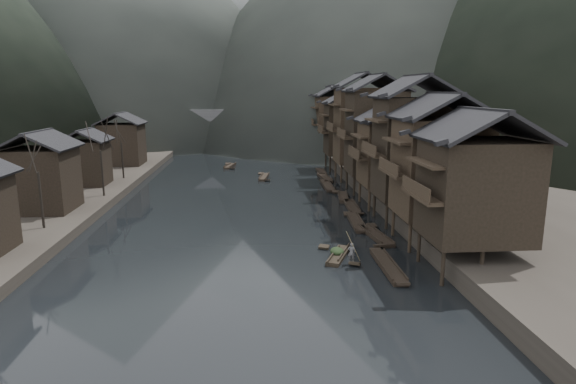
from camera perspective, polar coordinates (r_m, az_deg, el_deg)
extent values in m
plane|color=black|center=(42.89, -5.76, -6.11)|extent=(300.00, 300.00, 0.00)
cube|color=#2D2823|center=(88.43, 18.20, 3.34)|extent=(40.00, 200.00, 1.80)
cube|color=#2D2823|center=(89.41, -28.21, 2.41)|extent=(40.00, 200.00, 1.20)
cylinder|color=black|center=(35.15, 17.87, -8.55)|extent=(0.30, 0.30, 2.90)
cylinder|color=black|center=(39.37, 15.26, -6.17)|extent=(0.30, 0.30, 2.90)
cylinder|color=black|center=(36.25, 21.94, -8.22)|extent=(0.30, 0.30, 2.90)
cylinder|color=black|center=(40.36, 18.96, -5.96)|extent=(0.30, 0.30, 2.90)
cube|color=black|center=(37.19, 21.41, 0.20)|extent=(7.00, 6.00, 7.24)
cube|color=black|center=(35.72, 15.57, -0.46)|extent=(1.20, 5.70, 0.25)
cylinder|color=black|center=(41.34, 14.25, -5.24)|extent=(0.30, 0.30, 2.90)
cylinder|color=black|center=(45.73, 12.36, -3.49)|extent=(0.30, 0.30, 2.90)
cylinder|color=black|center=(42.29, 17.80, -5.06)|extent=(0.30, 0.30, 2.90)
cylinder|color=black|center=(46.59, 15.61, -3.37)|extent=(0.30, 0.30, 2.90)
cube|color=black|center=(43.40, 17.51, 2.78)|extent=(7.00, 6.00, 8.31)
cube|color=black|center=(42.15, 12.41, 2.22)|extent=(1.20, 5.70, 0.25)
cylinder|color=black|center=(47.77, 11.61, -2.79)|extent=(0.30, 0.30, 2.90)
cylinder|color=black|center=(52.25, 10.18, -1.46)|extent=(0.30, 0.30, 2.90)
cylinder|color=black|center=(48.59, 14.73, -2.69)|extent=(0.30, 0.30, 2.90)
cylinder|color=black|center=(53.01, 13.06, -1.39)|extent=(0.30, 0.30, 2.90)
cube|color=black|center=(49.79, 14.61, 5.03)|extent=(7.00, 6.00, 9.96)
cube|color=black|center=(48.71, 10.11, 4.49)|extent=(1.20, 5.70, 0.25)
cylinder|color=black|center=(54.33, 9.61, -0.92)|extent=(0.30, 0.30, 2.90)
cylinder|color=black|center=(58.89, 8.50, 0.12)|extent=(0.30, 0.30, 2.90)
cylinder|color=black|center=(55.05, 12.39, -0.87)|extent=(0.30, 0.30, 2.90)
cylinder|color=black|center=(59.56, 11.08, 0.16)|extent=(0.30, 0.30, 2.90)
cube|color=black|center=(56.58, 12.26, 4.51)|extent=(7.00, 6.00, 7.16)
cube|color=black|center=(55.62, 8.28, 4.16)|extent=(1.20, 5.70, 0.25)
cylinder|color=black|center=(61.95, 7.85, 0.72)|extent=(0.30, 0.30, 2.90)
cylinder|color=black|center=(66.56, 6.99, 1.53)|extent=(0.30, 0.30, 2.90)
cylinder|color=black|center=(62.58, 10.31, 0.76)|extent=(0.30, 0.30, 2.90)
cylinder|color=black|center=(67.15, 9.29, 1.55)|extent=(0.30, 0.30, 2.90)
cube|color=black|center=(64.06, 10.30, 6.94)|extent=(7.00, 6.00, 10.51)
cube|color=black|center=(63.23, 6.75, 6.51)|extent=(1.20, 5.70, 0.25)
cylinder|color=black|center=(70.62, 6.33, 2.15)|extent=(0.30, 0.30, 2.90)
cylinder|color=black|center=(75.28, 5.66, 2.78)|extent=(0.30, 0.30, 2.90)
cylinder|color=black|center=(71.18, 8.50, 2.17)|extent=(0.30, 0.30, 2.90)
cylinder|color=black|center=(75.80, 7.71, 2.79)|extent=(0.30, 0.30, 2.90)
cube|color=black|center=(72.76, 8.52, 7.77)|extent=(7.00, 6.00, 10.98)
cube|color=black|center=(72.03, 5.38, 7.37)|extent=(1.20, 5.70, 0.25)
cylinder|color=black|center=(80.34, 5.02, 3.37)|extent=(0.30, 0.30, 2.90)
cylinder|color=black|center=(85.03, 4.50, 3.86)|extent=(0.30, 0.30, 2.90)
cylinder|color=black|center=(80.83, 6.95, 3.38)|extent=(0.30, 0.30, 2.90)
cylinder|color=black|center=(85.49, 6.32, 3.86)|extent=(0.30, 0.30, 2.90)
cube|color=black|center=(82.61, 6.96, 7.42)|extent=(7.00, 6.00, 8.43)
cube|color=black|center=(81.96, 4.19, 7.14)|extent=(1.20, 5.70, 0.25)
cylinder|color=black|center=(92.08, 3.81, 4.49)|extent=(0.30, 0.30, 2.90)
cylinder|color=black|center=(96.80, 3.41, 4.86)|extent=(0.30, 0.30, 2.90)
cylinder|color=black|center=(92.51, 5.50, 4.50)|extent=(0.30, 0.30, 2.90)
cylinder|color=black|center=(97.21, 5.02, 4.87)|extent=(0.30, 0.30, 2.90)
cube|color=black|center=(94.34, 5.54, 8.32)|extent=(7.00, 6.00, 9.46)
cube|color=black|center=(93.78, 3.10, 8.05)|extent=(1.20, 5.70, 0.25)
cube|color=black|center=(55.91, -27.13, 1.57)|extent=(6.00, 6.00, 6.50)
cube|color=black|center=(68.92, -22.70, 3.41)|extent=(5.00, 5.00, 5.80)
cube|color=black|center=(86.00, -19.04, 5.55)|extent=(6.50, 6.50, 6.80)
cylinder|color=black|center=(48.43, -26.32, -0.57)|extent=(0.24, 0.24, 5.19)
cylinder|color=black|center=(61.05, -21.65, 2.30)|extent=(0.24, 0.24, 5.40)
cylinder|color=black|center=(72.27, -18.94, 3.74)|extent=(0.24, 0.24, 5.04)
cube|color=black|center=(37.73, 11.74, -8.64)|extent=(1.17, 7.08, 0.30)
cube|color=black|center=(37.67, 11.75, -8.39)|extent=(1.22, 6.94, 0.10)
cube|color=black|center=(40.76, 10.39, -6.81)|extent=(0.94, 0.88, 0.35)
cube|color=black|center=(34.67, 13.36, -10.36)|extent=(0.94, 0.88, 0.35)
cube|color=black|center=(45.22, 10.30, -5.10)|extent=(1.96, 6.56, 0.30)
cube|color=black|center=(45.17, 10.31, -4.88)|extent=(1.99, 6.44, 0.10)
cube|color=black|center=(48.14, 9.87, -3.85)|extent=(1.03, 0.91, 0.34)
cube|color=black|center=(42.24, 10.81, -6.15)|extent=(1.03, 0.91, 0.34)
cube|color=black|center=(49.23, 8.08, -3.60)|extent=(1.48, 6.83, 0.30)
cube|color=black|center=(49.18, 8.09, -3.40)|extent=(1.53, 6.70, 0.10)
cube|color=black|center=(52.22, 7.13, -2.51)|extent=(0.98, 0.88, 0.35)
cube|color=black|center=(46.19, 9.17, -4.51)|extent=(0.98, 0.88, 0.35)
cube|color=black|center=(55.73, 7.54, -1.74)|extent=(1.48, 6.86, 0.30)
cube|color=black|center=(55.69, 7.54, -1.56)|extent=(1.53, 6.73, 0.10)
cube|color=black|center=(58.78, 6.72, -0.86)|extent=(0.98, 0.89, 0.35)
cube|color=black|center=(52.65, 8.46, -2.43)|extent=(0.98, 0.89, 0.35)
cube|color=black|center=(60.61, 6.52, -0.60)|extent=(1.91, 6.04, 0.30)
cube|color=black|center=(60.57, 6.52, -0.43)|extent=(1.95, 5.93, 0.10)
cube|color=black|center=(63.23, 5.69, 0.07)|extent=(1.03, 0.86, 0.32)
cube|color=black|center=(57.96, 7.42, -1.07)|extent=(1.03, 0.86, 0.32)
cube|color=black|center=(67.38, 4.67, 0.71)|extent=(1.25, 7.40, 0.30)
cube|color=black|center=(67.35, 4.67, 0.86)|extent=(1.30, 7.26, 0.10)
cube|color=black|center=(70.78, 4.17, 1.38)|extent=(0.95, 0.92, 0.36)
cube|color=black|center=(63.94, 5.23, 0.22)|extent=(0.95, 0.92, 0.36)
cube|color=black|center=(73.43, 4.38, 1.66)|extent=(1.48, 6.52, 0.30)
cube|color=black|center=(73.40, 4.38, 1.79)|extent=(1.53, 6.39, 0.10)
cube|color=black|center=(76.45, 4.17, 2.18)|extent=(0.98, 0.85, 0.34)
cube|color=black|center=(70.37, 4.61, 1.31)|extent=(0.98, 0.85, 0.34)
cube|color=black|center=(78.67, 3.96, 2.36)|extent=(1.32, 5.89, 0.30)
cube|color=black|center=(78.64, 3.97, 2.48)|extent=(1.37, 5.78, 0.10)
cube|color=black|center=(81.38, 3.61, 2.78)|extent=(0.96, 0.76, 0.32)
cube|color=black|center=(75.93, 4.35, 2.11)|extent=(0.96, 0.76, 0.32)
cube|color=black|center=(74.23, -2.85, 1.79)|extent=(1.85, 5.98, 0.30)
cube|color=black|center=(74.19, -2.85, 1.92)|extent=(1.88, 5.87, 0.10)
cube|color=black|center=(76.95, -3.22, 2.25)|extent=(0.95, 0.85, 0.32)
cube|color=black|center=(71.46, -2.46, 1.51)|extent=(0.95, 0.85, 0.32)
cube|color=black|center=(85.43, -6.89, 3.06)|extent=(2.05, 5.39, 0.30)
cube|color=black|center=(85.40, -6.90, 3.18)|extent=(2.08, 5.29, 0.10)
cube|color=black|center=(87.89, -7.16, 3.40)|extent=(0.97, 0.82, 0.31)
cube|color=black|center=(82.93, -6.61, 2.90)|extent=(0.97, 0.82, 0.31)
cube|color=black|center=(101.20, -2.74, 4.53)|extent=(2.20, 5.83, 0.30)
cube|color=black|center=(101.18, -2.74, 4.63)|extent=(2.23, 5.73, 0.10)
cube|color=black|center=(103.87, -2.46, 4.80)|extent=(0.98, 0.88, 0.32)
cube|color=black|center=(98.50, -3.04, 4.40)|extent=(0.98, 0.88, 0.32)
cube|color=#4C4C4F|center=(112.94, -5.02, 8.86)|extent=(40.00, 6.00, 1.60)
cube|color=#4C4C4F|center=(110.18, -5.04, 9.46)|extent=(40.00, 0.50, 1.00)
cube|color=#4C4C4F|center=(115.57, -5.02, 9.58)|extent=(40.00, 0.50, 1.00)
cube|color=#4C4C4F|center=(114.23, -12.07, 6.67)|extent=(3.20, 6.00, 6.40)
cube|color=#4C4C4F|center=(113.36, -7.27, 6.80)|extent=(3.20, 6.00, 6.40)
cube|color=#4C4C4F|center=(113.27, -2.69, 6.88)|extent=(3.20, 6.00, 6.40)
cube|color=#4C4C4F|center=(113.94, 2.13, 6.91)|extent=(3.20, 6.00, 6.40)
cone|color=gray|center=(254.18, -4.91, 21.35)|extent=(320.00, 320.00, 109.52)
cube|color=black|center=(39.52, 6.01, -7.49)|extent=(2.77, 4.72, 0.30)
cube|color=black|center=(39.46, 6.02, -7.25)|extent=(2.78, 4.66, 0.10)
cube|color=black|center=(41.27, 4.30, -6.40)|extent=(1.03, 0.88, 0.29)
cube|color=black|center=(37.72, 7.91, -8.28)|extent=(1.03, 0.88, 0.29)
ellipsoid|color=black|center=(39.50, 5.84, -6.54)|extent=(1.12, 1.47, 0.67)
imported|color=#555557|center=(37.78, 7.54, -6.76)|extent=(0.63, 0.49, 1.54)
cylinder|color=#8C7A51|center=(37.12, 7.94, -3.24)|extent=(1.69, 1.70, 3.26)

